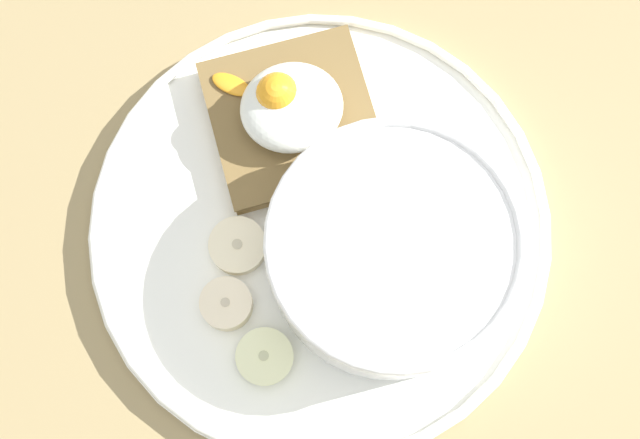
{
  "coord_description": "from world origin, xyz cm",
  "views": [
    {
      "loc": [
        3.02,
        11.93,
        55.01
      ],
      "look_at": [
        0.0,
        0.0,
        5.0
      ],
      "focal_mm": 50.0,
      "sensor_mm": 36.0,
      "label": 1
    }
  ],
  "objects_px": {
    "banana_slice_left": "(238,245)",
    "banana_slice_back": "(264,357)",
    "banana_slice_front": "(226,304)",
    "oatmeal_bowl": "(391,252)",
    "toast_slice": "(296,118)",
    "poached_egg": "(292,104)"
  },
  "relations": [
    {
      "from": "poached_egg",
      "to": "banana_slice_front",
      "type": "distance_m",
      "value": 0.12
    },
    {
      "from": "poached_egg",
      "to": "banana_slice_left",
      "type": "distance_m",
      "value": 0.09
    },
    {
      "from": "oatmeal_bowl",
      "to": "banana_slice_front",
      "type": "relative_size",
      "value": 3.48
    },
    {
      "from": "poached_egg",
      "to": "banana_slice_front",
      "type": "bearing_deg",
      "value": 57.52
    },
    {
      "from": "oatmeal_bowl",
      "to": "banana_slice_back",
      "type": "distance_m",
      "value": 0.09
    },
    {
      "from": "poached_egg",
      "to": "oatmeal_bowl",
      "type": "bearing_deg",
      "value": 108.56
    },
    {
      "from": "banana_slice_back",
      "to": "banana_slice_left",
      "type": "bearing_deg",
      "value": -89.77
    },
    {
      "from": "banana_slice_front",
      "to": "banana_slice_back",
      "type": "relative_size",
      "value": 0.87
    },
    {
      "from": "toast_slice",
      "to": "banana_slice_front",
      "type": "bearing_deg",
      "value": 56.54
    },
    {
      "from": "banana_slice_left",
      "to": "banana_slice_back",
      "type": "distance_m",
      "value": 0.07
    },
    {
      "from": "banana_slice_left",
      "to": "oatmeal_bowl",
      "type": "bearing_deg",
      "value": 159.94
    },
    {
      "from": "toast_slice",
      "to": "banana_slice_back",
      "type": "height_order",
      "value": "same"
    },
    {
      "from": "oatmeal_bowl",
      "to": "toast_slice",
      "type": "height_order",
      "value": "oatmeal_bowl"
    },
    {
      "from": "poached_egg",
      "to": "banana_slice_left",
      "type": "xyz_separation_m",
      "value": [
        0.05,
        0.07,
        -0.02
      ]
    },
    {
      "from": "oatmeal_bowl",
      "to": "poached_egg",
      "type": "distance_m",
      "value": 0.1
    },
    {
      "from": "toast_slice",
      "to": "poached_egg",
      "type": "bearing_deg",
      "value": -39.8
    },
    {
      "from": "oatmeal_bowl",
      "to": "banana_slice_front",
      "type": "xyz_separation_m",
      "value": [
        0.1,
        0.0,
        -0.02
      ]
    },
    {
      "from": "banana_slice_front",
      "to": "banana_slice_back",
      "type": "xyz_separation_m",
      "value": [
        -0.01,
        0.04,
        0.0
      ]
    },
    {
      "from": "toast_slice",
      "to": "poached_egg",
      "type": "relative_size",
      "value": 1.28
    },
    {
      "from": "oatmeal_bowl",
      "to": "toast_slice",
      "type": "xyz_separation_m",
      "value": [
        0.03,
        -0.1,
        -0.02
      ]
    },
    {
      "from": "toast_slice",
      "to": "banana_slice_front",
      "type": "xyz_separation_m",
      "value": [
        0.07,
        0.1,
        -0.0
      ]
    },
    {
      "from": "banana_slice_left",
      "to": "banana_slice_back",
      "type": "xyz_separation_m",
      "value": [
        -0.0,
        0.07,
        0.0
      ]
    }
  ]
}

